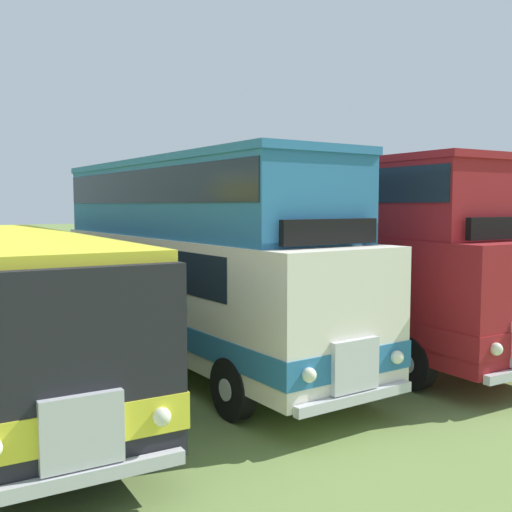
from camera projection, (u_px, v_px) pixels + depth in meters
ground_plane at (12, 397)px, 11.05m from camera, size 200.00×200.00×0.00m
bus_third_in_row at (7, 301)px, 11.07m from camera, size 3.17×10.98×2.99m
bus_fourth_in_row at (195, 253)px, 13.15m from camera, size 2.69×10.01×4.49m
bus_fifth_in_row at (332, 246)px, 15.27m from camera, size 3.04×11.17×4.49m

